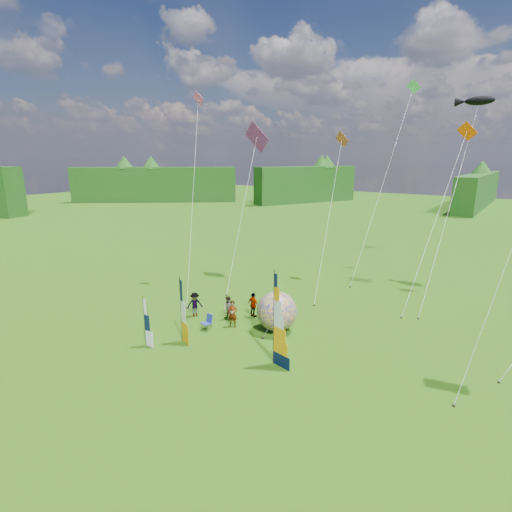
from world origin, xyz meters
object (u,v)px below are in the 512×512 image
Objects in this scene: feather_banner_main at (274,319)px; kite_whale at (453,190)px; spectator_d at (253,305)px; spectator_c at (195,304)px; camp_chair at (206,322)px; side_banner_far at (145,322)px; bol_inflatable at (277,311)px; side_banner_left at (181,311)px; spectator_a at (233,314)px; spectator_b at (229,308)px.

kite_whale is (5.12, 16.90, 5.88)m from feather_banner_main.
spectator_d is 0.10× the size of kite_whale.
spectator_c is 4.09m from spectator_d.
side_banner_far is at bearing -100.20° from camp_chair.
feather_banner_main reaches higher than bol_inflatable.
side_banner_left is at bearing -158.24° from feather_banner_main.
side_banner_left is at bearing -127.48° from spectator_a.
side_banner_left is at bearing 89.64° from spectator_d.
side_banner_far is 8.17m from bol_inflatable.
spectator_c is 0.10× the size of kite_whale.
feather_banner_main is 1.73× the size of side_banner_far.
spectator_a is 2.13m from spectator_d.
side_banner_far reaches higher than bol_inflatable.
side_banner_left is at bearing 53.04° from side_banner_far.
side_banner_far is 6.08m from spectator_b.
spectator_d is (2.69, 7.20, -0.59)m from side_banner_far.
bol_inflatable is (5.20, 6.29, -0.18)m from side_banner_far.
feather_banner_main is at bearing -28.68° from spectator_b.
spectator_c is (-8.04, 2.31, -1.68)m from feather_banner_main.
spectator_d reaches higher than camp_chair.
feather_banner_main is at bearing 1.50° from camp_chair.
bol_inflatable is at bearing -38.00° from spectator_c.
side_banner_left is 2.37× the size of spectator_b.
spectator_d is (1.34, 5.54, -1.08)m from side_banner_left.
side_banner_left is at bearing -109.55° from kite_whale.
spectator_c is (-2.05, 3.26, -1.09)m from side_banner_left.
spectator_d is at bearing 148.04° from feather_banner_main.
spectator_a is 1.80m from camp_chair.
bol_inflatable is 2.48× the size of camp_chair.
spectator_c is (-3.26, -0.16, -0.02)m from spectator_a.
spectator_a is 19.06m from kite_whale.
spectator_a is at bearing -155.43° from bol_inflatable.
spectator_b is at bearing 163.48° from feather_banner_main.
feather_banner_main is 3.08× the size of spectator_b.
side_banner_far is 5.01m from spectator_c.
feather_banner_main is 2.92× the size of spectator_c.
spectator_a is (-2.65, -1.21, -0.40)m from bol_inflatable.
spectator_b is (-0.96, 0.75, -0.07)m from spectator_a.
bol_inflatable reaches higher than spectator_c.
kite_whale is at bearing 85.85° from feather_banner_main.
kite_whale is at bearing -3.09° from spectator_c.
side_banner_far is 7.71m from spectator_d.
spectator_a reaches higher than spectator_b.
spectator_c is 21.05m from kite_whale.
feather_banner_main reaches higher than spectator_d.
side_banner_left is 2.19× the size of spectator_a.
spectator_c is 0.99× the size of spectator_d.
spectator_a is 1.72× the size of camp_chair.
side_banner_left is at bearing -82.21° from camp_chair.
kite_whale is at bearing 77.22° from side_banner_left.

